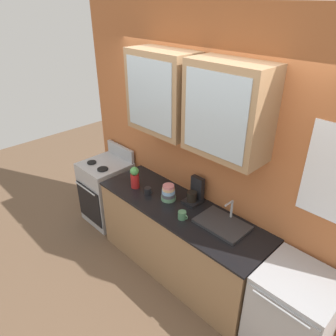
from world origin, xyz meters
TOP-DOWN VIEW (x-y plane):
  - ground_plane at (0.00, 0.00)m, footprint 10.00×10.00m
  - back_wall_unit at (0.01, 0.31)m, footprint 3.79×0.48m
  - counter at (0.00, 0.00)m, footprint 2.09×0.66m
  - stove_range at (-1.42, -0.00)m, footprint 0.58×0.65m
  - sink_faucet at (0.50, 0.09)m, footprint 0.51×0.35m
  - bowl_stack at (-0.20, 0.03)m, footprint 0.17×0.17m
  - vase at (-0.66, -0.08)m, footprint 0.10×0.10m
  - cup_near_sink at (0.15, -0.12)m, footprint 0.12×0.09m
  - cup_near_bowls at (-0.44, -0.07)m, footprint 0.11×0.08m
  - dishwasher at (1.37, -0.00)m, footprint 0.62×0.65m
  - coffee_maker at (0.03, 0.21)m, footprint 0.17×0.20m

SIDE VIEW (x-z plane):
  - ground_plane at x=0.00m, z-range 0.00..0.00m
  - dishwasher at x=1.37m, z-range 0.00..0.90m
  - counter at x=0.00m, z-range 0.00..0.90m
  - stove_range at x=-1.42m, z-range -0.08..1.00m
  - sink_faucet at x=0.50m, z-range 0.80..1.04m
  - cup_near_bowls at x=-0.44m, z-range 0.90..0.98m
  - cup_near_sink at x=0.15m, z-range 0.90..0.99m
  - bowl_stack at x=-0.20m, z-range 0.89..1.08m
  - coffee_maker at x=0.03m, z-range 0.86..1.15m
  - vase at x=-0.66m, z-range 0.90..1.17m
  - back_wall_unit at x=0.01m, z-range 0.18..3.07m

